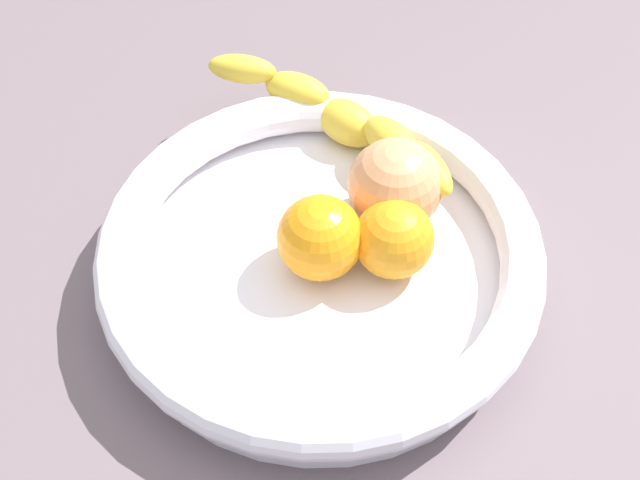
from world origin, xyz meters
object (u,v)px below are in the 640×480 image
(banana_draped_left, at_px, (342,118))
(orange_mid_left, at_px, (320,236))
(fruit_bowl, at_px, (320,259))
(peach_blush, at_px, (395,186))
(orange_front, at_px, (394,239))

(banana_draped_left, height_order, orange_mid_left, orange_mid_left)
(fruit_bowl, height_order, orange_mid_left, orange_mid_left)
(orange_mid_left, xyz_separation_m, peach_blush, (-0.01, 0.07, 0.00))
(banana_draped_left, height_order, orange_front, orange_front)
(fruit_bowl, relative_size, peach_blush, 4.56)
(orange_front, height_order, orange_mid_left, orange_mid_left)
(orange_mid_left, bearing_deg, orange_front, 59.09)
(peach_blush, bearing_deg, orange_mid_left, -80.93)
(orange_front, xyz_separation_m, peach_blush, (-0.04, 0.03, 0.01))
(banana_draped_left, xyz_separation_m, orange_front, (0.13, -0.03, -0.00))
(orange_front, relative_size, orange_mid_left, 0.93)
(orange_mid_left, height_order, peach_blush, peach_blush)
(peach_blush, bearing_deg, banana_draped_left, 176.07)
(orange_mid_left, distance_m, peach_blush, 0.07)
(fruit_bowl, height_order, banana_draped_left, banana_draped_left)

